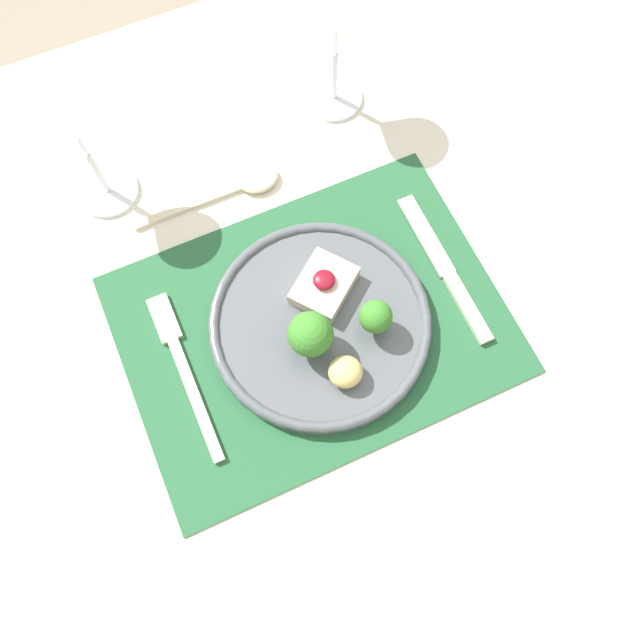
# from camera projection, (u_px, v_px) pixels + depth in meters

# --- Properties ---
(ground_plane) EXTENTS (8.00, 8.00, 0.00)m
(ground_plane) POSITION_uv_depth(u_px,v_px,m) (316.00, 439.00, 1.42)
(ground_plane) COLOR gray
(dining_table) EXTENTS (1.28, 1.02, 0.76)m
(dining_table) POSITION_uv_depth(u_px,v_px,m) (313.00, 350.00, 0.80)
(dining_table) COLOR beige
(dining_table) RESTS_ON ground_plane
(placemat) EXTENTS (0.42, 0.31, 0.00)m
(placemat) POSITION_uv_depth(u_px,v_px,m) (313.00, 324.00, 0.71)
(placemat) COLOR #235633
(placemat) RESTS_ON dining_table
(dinner_plate) EXTENTS (0.25, 0.25, 0.08)m
(dinner_plate) POSITION_uv_depth(u_px,v_px,m) (321.00, 323.00, 0.69)
(dinner_plate) COLOR #4C5156
(dinner_plate) RESTS_ON placemat
(fork) EXTENTS (0.02, 0.20, 0.01)m
(fork) POSITION_uv_depth(u_px,v_px,m) (182.00, 363.00, 0.69)
(fork) COLOR beige
(fork) RESTS_ON placemat
(knife) EXTENTS (0.02, 0.20, 0.01)m
(knife) POSITION_uv_depth(u_px,v_px,m) (450.00, 277.00, 0.72)
(knife) COLOR beige
(knife) RESTS_ON placemat
(spoon) EXTENTS (0.19, 0.04, 0.01)m
(spoon) POSITION_uv_depth(u_px,v_px,m) (242.00, 184.00, 0.77)
(spoon) COLOR beige
(spoon) RESTS_ON dining_table
(wine_glass_near) EXTENTS (0.08, 0.08, 0.15)m
(wine_glass_near) POSITION_uv_depth(u_px,v_px,m) (336.00, 35.00, 0.72)
(wine_glass_near) COLOR white
(wine_glass_near) RESTS_ON dining_table
(wine_glass_far) EXTENTS (0.08, 0.08, 0.15)m
(wine_glass_far) POSITION_uv_depth(u_px,v_px,m) (78.00, 138.00, 0.67)
(wine_glass_far) COLOR white
(wine_glass_far) RESTS_ON dining_table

